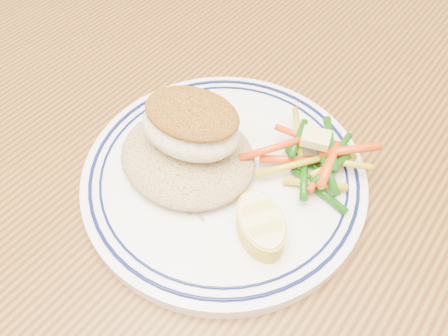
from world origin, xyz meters
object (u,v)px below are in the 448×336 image
dining_table (222,262)px  plate (224,175)px  rice_pilaf (187,154)px  fish_fillet (191,124)px  lemon_wedge (261,225)px  vegetable_pile (316,160)px

dining_table → plate: 0.11m
plate → rice_pilaf: bearing=-160.0°
plate → fish_fillet: 0.06m
rice_pilaf → plate: bearing=20.0°
fish_fillet → lemon_wedge: 0.10m
fish_fillet → vegetable_pile: 0.11m
vegetable_pile → fish_fillet: bearing=-151.3°
lemon_wedge → plate: bearing=153.1°
dining_table → fish_fillet: 0.16m
dining_table → plate: bearing=124.0°
plate → vegetable_pile: bearing=39.5°
plate → dining_table: bearing=-56.0°
dining_table → fish_fillet: bearing=152.9°
dining_table → rice_pilaf: 0.14m
plate → vegetable_pile: 0.08m
lemon_wedge → rice_pilaf: bearing=168.4°
rice_pilaf → fish_fillet: bearing=104.0°
plate → rice_pilaf: rice_pilaf is taller
dining_table → fish_fillet: size_ratio=14.83×
dining_table → plate: (-0.02, 0.03, 0.11)m
dining_table → lemon_wedge: lemon_wedge is taller
plate → vegetable_pile: (0.06, 0.05, 0.02)m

